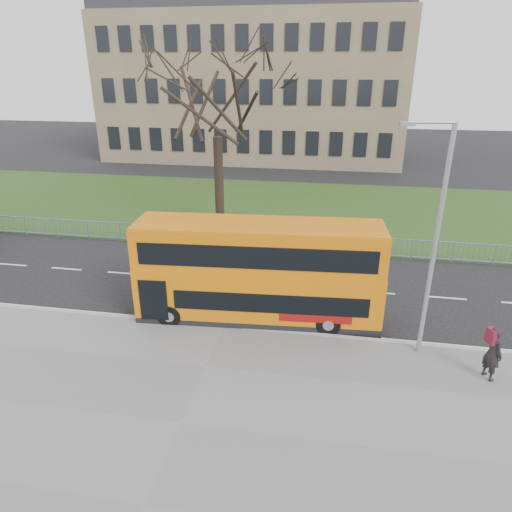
{
  "coord_description": "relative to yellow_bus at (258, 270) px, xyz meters",
  "views": [
    {
      "loc": [
        3.77,
        -16.19,
        9.4
      ],
      "look_at": [
        0.81,
        1.0,
        2.02
      ],
      "focal_mm": 32.0,
      "sensor_mm": 36.0,
      "label": 1
    }
  ],
  "objects": [
    {
      "name": "kerb",
      "position": [
        -1.16,
        -1.04,
        -2.03
      ],
      "size": [
        80.0,
        0.2,
        0.14
      ],
      "primitive_type": "cube",
      "color": "#959598",
      "rests_on": "ground"
    },
    {
      "name": "ground",
      "position": [
        -1.16,
        0.51,
        -2.1
      ],
      "size": [
        120.0,
        120.0,
        0.0
      ],
      "primitive_type": "plane",
      "color": "black",
      "rests_on": "ground"
    },
    {
      "name": "civic_building",
      "position": [
        -6.16,
        35.51,
        4.9
      ],
      "size": [
        30.0,
        15.0,
        14.0
      ],
      "primitive_type": "cube",
      "color": "#78624C",
      "rests_on": "ground"
    },
    {
      "name": "yellow_bus",
      "position": [
        0.0,
        0.0,
        0.0
      ],
      "size": [
        9.47,
        2.86,
        3.91
      ],
      "rotation": [
        0.0,
        0.0,
        0.07
      ],
      "color": "orange",
      "rests_on": "ground"
    },
    {
      "name": "bare_tree",
      "position": [
        -4.16,
        10.51,
        4.43
      ],
      "size": [
        9.02,
        9.02,
        12.89
      ],
      "primitive_type": null,
      "color": "black",
      "rests_on": "grass_verge"
    },
    {
      "name": "grass_verge",
      "position": [
        -1.16,
        14.81,
        -2.06
      ],
      "size": [
        80.0,
        15.4,
        0.08
      ],
      "primitive_type": "cube",
      "color": "#223D16",
      "rests_on": "ground"
    },
    {
      "name": "pedestrian",
      "position": [
        7.89,
        -2.64,
        -1.05
      ],
      "size": [
        0.69,
        0.8,
        1.86
      ],
      "primitive_type": "imported",
      "rotation": [
        0.0,
        0.0,
        2.0
      ],
      "color": "black",
      "rests_on": "pavement"
    },
    {
      "name": "pavement",
      "position": [
        -1.16,
        -6.24,
        -2.04
      ],
      "size": [
        80.0,
        10.5,
        0.12
      ],
      "primitive_type": "cube",
      "color": "slate",
      "rests_on": "ground"
    },
    {
      "name": "guard_railing",
      "position": [
        -1.16,
        7.11,
        -1.55
      ],
      "size": [
        40.0,
        0.12,
        1.1
      ],
      "primitive_type": null,
      "color": "#6C86C0",
      "rests_on": "ground"
    },
    {
      "name": "street_lamp",
      "position": [
        5.83,
        -1.5,
        2.29
      ],
      "size": [
        1.64,
        0.4,
        7.79
      ],
      "rotation": [
        0.0,
        0.0,
        0.15
      ],
      "color": "#94969C",
      "rests_on": "pavement"
    }
  ]
}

